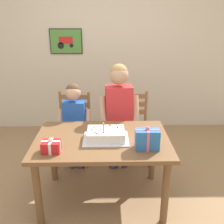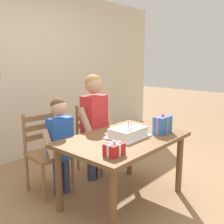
% 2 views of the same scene
% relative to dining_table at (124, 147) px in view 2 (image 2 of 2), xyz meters
% --- Properties ---
extents(ground_plane, '(20.00, 20.00, 0.00)m').
position_rel_dining_table_xyz_m(ground_plane, '(0.00, 0.00, -0.62)').
color(ground_plane, '#997551').
extents(back_wall, '(6.40, 0.11, 2.60)m').
position_rel_dining_table_xyz_m(back_wall, '(-0.00, 1.99, 0.68)').
color(back_wall, beige).
rests_on(back_wall, ground).
extents(dining_table, '(1.33, 0.88, 0.72)m').
position_rel_dining_table_xyz_m(dining_table, '(0.00, 0.00, 0.00)').
color(dining_table, brown).
rests_on(dining_table, ground).
extents(birthday_cake, '(0.44, 0.34, 0.19)m').
position_rel_dining_table_xyz_m(birthday_cake, '(0.04, -0.02, 0.15)').
color(birthday_cake, silver).
rests_on(birthday_cake, dining_table).
extents(gift_box_red_large, '(0.22, 0.13, 0.22)m').
position_rel_dining_table_xyz_m(gift_box_red_large, '(0.41, -0.22, 0.20)').
color(gift_box_red_large, '#286BB7').
rests_on(gift_box_red_large, dining_table).
extents(gift_box_beside_cake, '(0.17, 0.13, 0.14)m').
position_rel_dining_table_xyz_m(gift_box_beside_cake, '(-0.45, -0.25, 0.15)').
color(gift_box_beside_cake, red).
rests_on(gift_box_beside_cake, dining_table).
extents(chair_left, '(0.45, 0.45, 0.92)m').
position_rel_dining_table_xyz_m(chair_left, '(-0.39, 0.82, -0.15)').
color(chair_left, '#996B42').
rests_on(chair_left, ground).
extents(chair_right, '(0.44, 0.44, 0.92)m').
position_rel_dining_table_xyz_m(chair_right, '(0.39, 0.82, -0.15)').
color(chair_right, '#996B42').
rests_on(chair_right, ground).
extents(child_older, '(0.50, 0.29, 1.34)m').
position_rel_dining_table_xyz_m(child_older, '(0.19, 0.62, 0.20)').
color(child_older, '#38426B').
rests_on(child_older, ground).
extents(child_younger, '(0.41, 0.24, 1.12)m').
position_rel_dining_table_xyz_m(child_younger, '(-0.34, 0.62, 0.06)').
color(child_younger, '#38426B').
rests_on(child_younger, ground).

